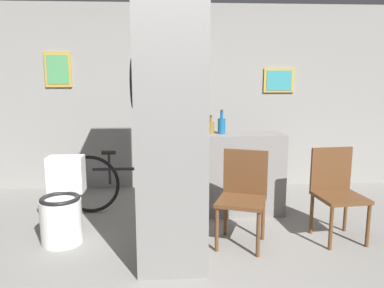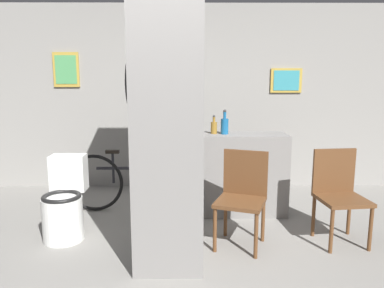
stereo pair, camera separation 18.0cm
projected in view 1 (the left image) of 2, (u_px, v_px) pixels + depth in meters
ground_plane at (179, 279)px, 3.00m from camera, size 14.00×14.00×0.00m
wall_back at (174, 98)px, 5.35m from camera, size 8.00×0.09×2.60m
pillar_center at (171, 112)px, 3.21m from camera, size 0.60×0.90×2.60m
counter_shelf at (233, 173)px, 4.43m from camera, size 1.16×0.44×0.95m
toilet at (63, 207)px, 3.68m from camera, size 0.39×0.55×0.81m
chair_near_pillar at (243, 193)px, 3.60m from camera, size 0.56×0.56×0.90m
chair_by_doorway at (336, 189)px, 3.72m from camera, size 0.48×0.48×0.90m
bicycle at (130, 183)px, 4.45m from camera, size 1.64×0.42×0.75m
bottle_tall at (222, 125)px, 4.32m from camera, size 0.09×0.09×0.28m
bottle_short at (211, 127)px, 4.35m from camera, size 0.07×0.07×0.22m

